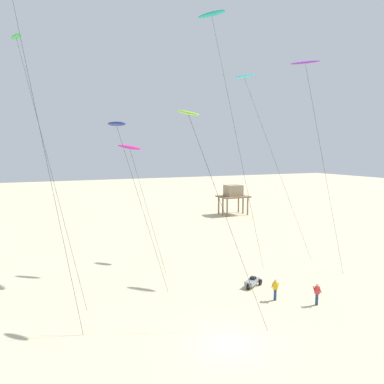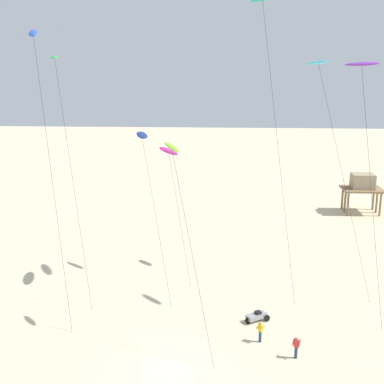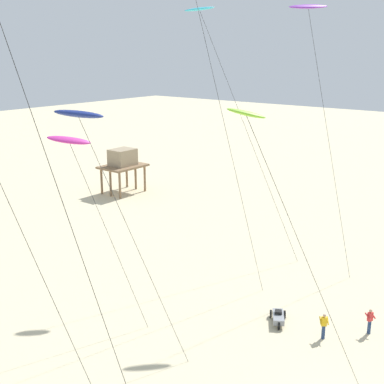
% 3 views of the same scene
% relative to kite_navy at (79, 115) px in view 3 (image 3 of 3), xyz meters
% --- Properties ---
extents(kite_navy, '(3.77, 6.50, 14.33)m').
position_rel_kite_navy_xyz_m(kite_navy, '(0.00, 0.00, 0.00)').
color(kite_navy, navy).
rests_on(kite_navy, ground).
extents(kite_purple, '(3.52, 4.95, 20.36)m').
position_rel_kite_navy_xyz_m(kite_purple, '(17.44, -3.98, 5.87)').
color(kite_purple, purple).
rests_on(kite_purple, ground).
extents(kite_cyan, '(5.45, 8.25, 20.47)m').
position_rel_kite_navy_xyz_m(kite_cyan, '(15.80, 4.14, 5.87)').
color(kite_cyan, '#33BFE0').
rests_on(kite_cyan, ground).
extents(kite_magenta, '(3.50, 4.96, 12.50)m').
position_rel_kite_navy_xyz_m(kite_magenta, '(1.99, 3.38, -2.03)').
color(kite_magenta, '#D8339E').
rests_on(kite_magenta, ground).
extents(kite_lime, '(4.03, 6.39, 14.68)m').
position_rel_kite_navy_xyz_m(kite_lime, '(3.44, -8.16, 0.06)').
color(kite_lime, '#8CD833').
rests_on(kite_lime, ground).
extents(kite_flyer_nearest, '(0.72, 0.73, 1.67)m').
position_rel_kite_navy_xyz_m(kite_flyer_nearest, '(10.01, -9.85, -13.08)').
color(kite_flyer_nearest, navy).
rests_on(kite_flyer_nearest, ground).
extents(kite_flyer_middle, '(0.68, 0.66, 1.67)m').
position_rel_kite_navy_xyz_m(kite_flyer_middle, '(12.36, -11.84, -13.08)').
color(kite_flyer_middle, navy).
rests_on(kite_flyer_middle, ground).
extents(stilt_house, '(5.39, 3.98, 5.49)m').
position_rel_kite_navy_xyz_m(stilt_house, '(26.44, 24.32, -9.98)').
color(stilt_house, '#846647').
rests_on(stilt_house, ground).
extents(beach_buggy, '(2.04, 1.70, 0.82)m').
position_rel_kite_navy_xyz_m(beach_buggy, '(9.99, -6.72, -13.55)').
color(beach_buggy, gray).
rests_on(beach_buggy, ground).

